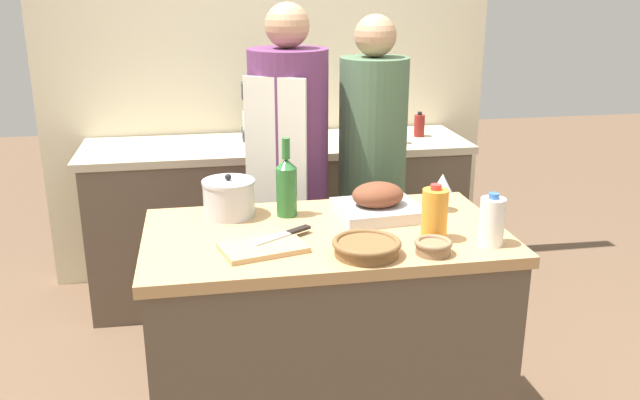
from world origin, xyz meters
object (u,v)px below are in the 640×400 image
(person_cook_aproned, at_px, (289,172))
(stock_pot, at_px, (229,198))
(condiment_bottle_short, at_px, (395,127))
(milk_jug, at_px, (492,221))
(condiment_bottle_tall, at_px, (419,125))
(roasting_pan, at_px, (378,204))
(person_cook_guest, at_px, (372,171))
(juice_jug, at_px, (435,215))
(wicker_basket, at_px, (367,247))
(wine_glass_left, at_px, (442,184))
(knife_chef, at_px, (284,234))
(mixing_bowl, at_px, (433,246))
(wine_bottle_green, at_px, (287,185))
(condiment_bottle_extra, at_px, (346,126))
(stand_mixer, at_px, (258,116))
(cutting_board, at_px, (263,248))

(person_cook_aproned, bearing_deg, stock_pot, -91.58)
(condiment_bottle_short, height_order, person_cook_aproned, person_cook_aproned)
(milk_jug, height_order, condiment_bottle_tall, milk_jug)
(roasting_pan, height_order, milk_jug, milk_jug)
(person_cook_aproned, relative_size, person_cook_guest, 1.03)
(juice_jug, relative_size, condiment_bottle_short, 0.99)
(condiment_bottle_tall, xyz_separation_m, condiment_bottle_short, (-0.18, -0.15, 0.03))
(wicker_basket, relative_size, wine_glass_left, 1.54)
(stock_pot, bearing_deg, knife_chef, -59.44)
(mixing_bowl, distance_m, knife_chef, 0.50)
(knife_chef, bearing_deg, person_cook_guest, 58.20)
(wine_bottle_green, relative_size, wine_glass_left, 2.05)
(person_cook_guest, bearing_deg, wine_glass_left, -74.09)
(person_cook_aproned, bearing_deg, wine_bottle_green, -71.18)
(roasting_pan, distance_m, person_cook_guest, 0.68)
(wicker_basket, xyz_separation_m, mixing_bowl, (0.21, -0.03, -0.00))
(knife_chef, relative_size, person_cook_guest, 0.14)
(mixing_bowl, xyz_separation_m, wine_glass_left, (0.17, 0.40, 0.08))
(wicker_basket, height_order, wine_glass_left, wine_glass_left)
(wicker_basket, distance_m, milk_jug, 0.43)
(wicker_basket, height_order, knife_chef, wicker_basket)
(milk_jug, distance_m, knife_chef, 0.69)
(mixing_bowl, distance_m, condiment_bottle_short, 1.59)
(mixing_bowl, height_order, condiment_bottle_extra, condiment_bottle_extra)
(stand_mixer, relative_size, person_cook_guest, 0.20)
(milk_jug, relative_size, wine_bottle_green, 0.60)
(mixing_bowl, bearing_deg, condiment_bottle_extra, 87.38)
(wine_bottle_green, xyz_separation_m, condiment_bottle_tall, (0.92, 1.26, -0.07))
(stock_pot, xyz_separation_m, condiment_bottle_extra, (0.69, 1.16, 0.00))
(stand_mixer, bearing_deg, mixing_bowl, -77.79)
(juice_jug, bearing_deg, wine_glass_left, 65.44)
(knife_chef, xyz_separation_m, person_cook_aproned, (0.13, 0.81, -0.01))
(wicker_basket, xyz_separation_m, person_cook_aproned, (-0.11, 0.99, -0.02))
(wicker_basket, height_order, cutting_board, wicker_basket)
(condiment_bottle_short, bearing_deg, condiment_bottle_tall, 38.53)
(wine_bottle_green, relative_size, person_cook_guest, 0.18)
(roasting_pan, relative_size, stand_mixer, 1.00)
(wine_bottle_green, relative_size, condiment_bottle_short, 1.49)
(stock_pot, height_order, knife_chef, stock_pot)
(wicker_basket, bearing_deg, mixing_bowl, -7.45)
(stock_pot, xyz_separation_m, person_cook_guest, (0.69, 0.56, -0.09))
(roasting_pan, height_order, wine_bottle_green, wine_bottle_green)
(wicker_basket, xyz_separation_m, stand_mixer, (-0.18, 1.77, 0.09))
(juice_jug, distance_m, wine_bottle_green, 0.56)
(roasting_pan, bearing_deg, stand_mixer, 102.16)
(juice_jug, relative_size, milk_jug, 1.10)
(milk_jug, distance_m, condiment_bottle_short, 1.52)
(juice_jug, relative_size, condiment_bottle_extra, 1.00)
(roasting_pan, relative_size, condiment_bottle_short, 1.61)
(stock_pot, distance_m, wine_glass_left, 0.80)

